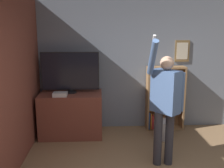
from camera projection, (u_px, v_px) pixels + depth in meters
The scene contains 8 objects.
wall_back at pixel (147, 65), 5.54m from camera, with size 6.51×0.09×2.70m.
wall_side_brick at pixel (18, 79), 4.10m from camera, with size 0.06×4.28×2.70m.
tv_ledge at pixel (71, 114), 5.25m from camera, with size 1.22×0.72×0.87m.
television at pixel (70, 72), 5.11m from camera, with size 1.13×0.22×0.81m.
game_console at pixel (60, 94), 4.92m from camera, with size 0.26×0.19×0.08m.
bookshelf at pixel (161, 97), 5.52m from camera, with size 0.78×0.28×1.35m.
person at pixel (165, 101), 3.97m from camera, with size 0.57×0.56×2.04m.
waste_bin at pixel (163, 129), 5.14m from camera, with size 0.36×0.36×0.35m.
Camera 1 is at (-1.00, -2.75, 2.15)m, focal length 42.00 mm.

